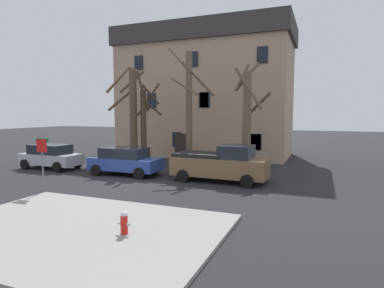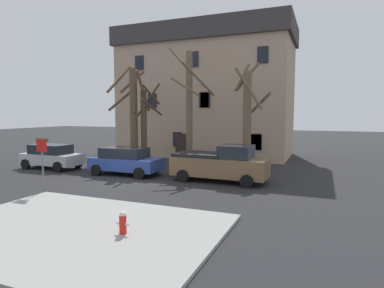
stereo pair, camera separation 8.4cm
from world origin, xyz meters
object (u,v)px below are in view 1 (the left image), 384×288
object	(u,v)px
car_blue_wagon	(125,161)
street_sign_pole	(42,155)
tree_bare_end	(247,117)
car_silver_wagon	(51,156)
building_main	(206,92)
pickup_truck_brown	(221,164)
tree_bare_far	(189,107)
tree_bare_near	(133,113)
fire_hydrant	(124,222)
bicycle_leaning	(103,160)
tree_bare_mid	(144,124)

from	to	relation	value
car_blue_wagon	street_sign_pole	bearing A→B (deg)	-98.78
tree_bare_end	car_silver_wagon	bearing A→B (deg)	-163.80
building_main	pickup_truck_brown	bearing A→B (deg)	-66.59
car_silver_wagon	pickup_truck_brown	bearing A→B (deg)	1.32
tree_bare_far	tree_bare_near	bearing A→B (deg)	-166.76
tree_bare_far	fire_hydrant	bearing A→B (deg)	-76.63
pickup_truck_brown	bicycle_leaning	size ratio (longest dim) A/B	3.21
street_sign_pole	tree_bare_far	bearing A→B (deg)	69.06
tree_bare_far	fire_hydrant	world-z (taller)	tree_bare_far
car_silver_wagon	pickup_truck_brown	distance (m)	11.89
street_sign_pole	bicycle_leaning	xyz separation A→B (m)	(-2.60, 7.92, -1.47)
car_silver_wagon	tree_bare_near	bearing A→B (deg)	30.96
car_blue_wagon	street_sign_pole	size ratio (longest dim) A/B	1.68
building_main	tree_bare_end	world-z (taller)	building_main
building_main	car_blue_wagon	bearing A→B (deg)	-96.44
car_silver_wagon	street_sign_pole	size ratio (longest dim) A/B	1.63
tree_bare_mid	car_blue_wagon	bearing A→B (deg)	-81.42
fire_hydrant	tree_bare_far	bearing A→B (deg)	103.37
building_main	tree_bare_end	bearing A→B (deg)	-54.11
tree_bare_near	tree_bare_end	bearing A→B (deg)	6.02
tree_bare_near	bicycle_leaning	xyz separation A→B (m)	(-2.26, -0.42, -3.40)
building_main	pickup_truck_brown	distance (m)	12.77
car_silver_wagon	street_sign_pole	world-z (taller)	street_sign_pole
street_sign_pole	car_silver_wagon	bearing A→B (deg)	132.50
tree_bare_near	car_silver_wagon	bearing A→B (deg)	-149.04
tree_bare_near	pickup_truck_brown	bearing A→B (deg)	-19.62
car_blue_wagon	pickup_truck_brown	size ratio (longest dim) A/B	0.83
tree_bare_mid	car_blue_wagon	xyz separation A→B (m)	(0.47, -3.14, -2.13)
tree_bare_far	fire_hydrant	size ratio (longest dim) A/B	11.77
pickup_truck_brown	fire_hydrant	bearing A→B (deg)	-92.20
car_blue_wagon	bicycle_leaning	bearing A→B (deg)	145.09
building_main	tree_bare_far	distance (m)	7.72
building_main	tree_bare_near	world-z (taller)	building_main
tree_bare_near	pickup_truck_brown	size ratio (longest dim) A/B	1.36
tree_bare_near	street_sign_pole	distance (m)	8.57
car_silver_wagon	car_blue_wagon	distance (m)	5.90
tree_bare_far	car_blue_wagon	size ratio (longest dim) A/B	1.85
tree_bare_end	building_main	bearing A→B (deg)	125.89
car_blue_wagon	tree_bare_mid	bearing A→B (deg)	98.58
tree_bare_mid	pickup_truck_brown	distance (m)	7.35
building_main	street_sign_pole	bearing A→B (deg)	-97.21
building_main	tree_bare_end	distance (m)	9.52
tree_bare_near	bicycle_leaning	size ratio (longest dim) A/B	4.36
building_main	tree_bare_end	size ratio (longest dim) A/B	2.16
bicycle_leaning	car_blue_wagon	bearing A→B (deg)	-34.91
fire_hydrant	tree_bare_end	bearing A→B (deg)	85.09
tree_bare_far	street_sign_pole	distance (m)	10.19
fire_hydrant	car_silver_wagon	bearing A→B (deg)	143.09
tree_bare_mid	tree_bare_far	size ratio (longest dim) A/B	0.73
street_sign_pole	building_main	bearing A→B (deg)	82.79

